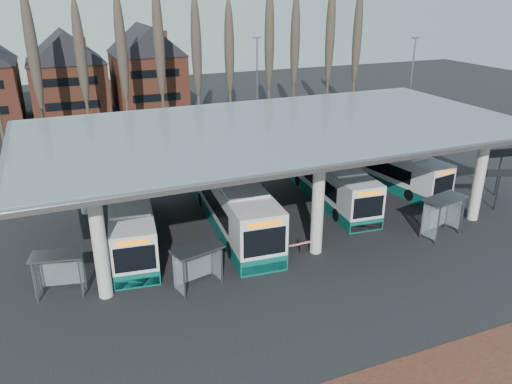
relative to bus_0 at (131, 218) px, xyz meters
name	(u,v)px	position (x,y,z in m)	size (l,w,h in m)	color
ground	(337,272)	(9.71, -8.19, -1.47)	(140.00, 140.00, 0.00)	black
station_canopy	(278,135)	(9.71, -0.19, 4.21)	(32.00, 16.00, 6.34)	silver
poplar_row	(179,47)	(9.71, 24.81, 7.31)	(45.10, 1.10, 14.50)	#473D33
townhouse_row	(22,69)	(-6.04, 35.81, 4.47)	(36.80, 10.30, 12.25)	brown
lamp_post_b	(257,87)	(15.71, 17.81, 3.87)	(0.80, 0.16, 10.17)	slate
lamp_post_c	(410,88)	(29.71, 11.81, 3.87)	(0.80, 0.16, 10.17)	slate
bus_0	(131,218)	(0.00, 0.00, 0.00)	(3.75, 11.42, 3.12)	silver
bus_1	(232,202)	(6.40, -0.45, 0.20)	(3.64, 12.89, 3.53)	silver
bus_2	(329,181)	(14.45, 0.99, 0.00)	(3.36, 11.37, 3.11)	silver
bus_3	(387,166)	(20.34, 2.14, -0.05)	(3.92, 11.07, 3.01)	silver
shelter_0	(58,265)	(-4.29, -4.66, 0.22)	(2.72, 1.77, 2.33)	gray
shelter_1	(197,258)	(2.21, -6.74, 0.26)	(2.79, 1.85, 2.37)	gray
shelter_2	(442,208)	(17.90, -6.75, 0.43)	(3.04, 1.95, 2.61)	gray
info_sign_0	(500,176)	(24.26, -5.13, 1.04)	(1.95, 0.72, 2.99)	black
info_sign_1	(502,157)	(26.40, -3.14, 1.60)	(2.45, 0.51, 3.66)	black
barrier	(303,243)	(8.84, -5.77, -0.72)	(1.94, 0.55, 0.97)	black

